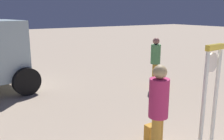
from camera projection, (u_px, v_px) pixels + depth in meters
The scene contains 4 objects.
standing_clock at pixel (210, 90), 4.36m from camera, with size 0.48×0.13×2.08m.
person_near_clock at pixel (158, 110), 4.20m from camera, with size 0.34×0.34×1.77m.
backpack at pixel (151, 133), 5.04m from camera, with size 0.27×0.21×0.39m.
person_distant at pixel (155, 60), 8.59m from camera, with size 0.34×0.34×1.77m.
Camera 1 is at (-2.95, -0.25, 2.61)m, focal length 39.35 mm.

